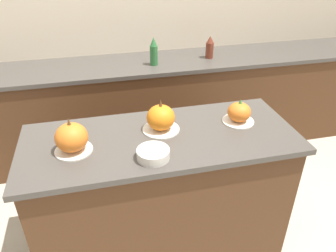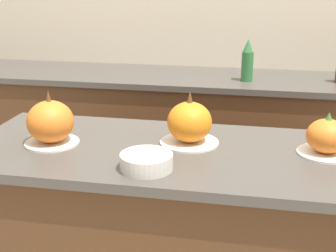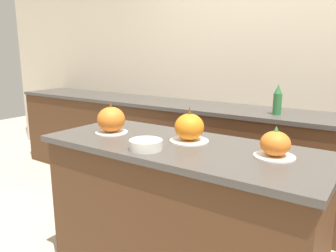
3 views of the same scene
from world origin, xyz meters
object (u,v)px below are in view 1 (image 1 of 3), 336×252
at_px(pumpkin_cake_center, 161,118).
at_px(bottle_short, 210,48).
at_px(bottle_tall, 154,52).
at_px(mixing_bowl, 153,154).
at_px(pumpkin_cake_left, 72,138).
at_px(pumpkin_cake_right, 239,113).

xyz_separation_m(pumpkin_cake_center, bottle_short, (0.71, 1.14, 0.03)).
bearing_deg(bottle_tall, mixing_bowl, -101.55).
bearing_deg(pumpkin_cake_left, mixing_bowl, -22.02).
relative_size(pumpkin_cake_center, bottle_short, 1.09).
bearing_deg(bottle_short, bottle_tall, -173.33).
distance_m(pumpkin_cake_center, bottle_tall, 1.09).
relative_size(pumpkin_cake_left, pumpkin_cake_center, 0.93).
relative_size(bottle_tall, mixing_bowl, 1.40).
bearing_deg(pumpkin_cake_left, pumpkin_cake_right, 5.02).
height_order(pumpkin_cake_center, mixing_bowl, pumpkin_cake_center).
height_order(pumpkin_cake_center, bottle_short, bottle_short).
height_order(pumpkin_cake_left, bottle_short, bottle_short).
bearing_deg(bottle_short, mixing_bowl, -119.96).
relative_size(pumpkin_cake_center, bottle_tall, 0.91).
bearing_deg(mixing_bowl, pumpkin_cake_center, 69.54).
height_order(bottle_tall, mixing_bowl, bottle_tall).
xyz_separation_m(pumpkin_cake_left, mixing_bowl, (0.41, -0.17, -0.06)).
height_order(bottle_short, mixing_bowl, bottle_short).
distance_m(pumpkin_cake_left, bottle_tall, 1.37).
bearing_deg(bottle_short, pumpkin_cake_right, -100.74).
bearing_deg(mixing_bowl, pumpkin_cake_left, 157.98).
relative_size(bottle_short, mixing_bowl, 1.17).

